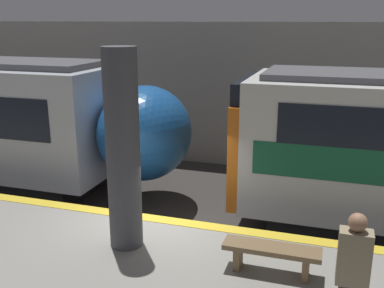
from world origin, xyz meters
name	(u,v)px	position (x,y,z in m)	size (l,w,h in m)	color
ground_plane	(156,262)	(0.00, 0.00, 0.00)	(120.00, 120.00, 0.00)	#33302D
station_rear_barrier	(232,96)	(0.00, 6.83, 2.40)	(50.00, 0.15, 4.80)	#9E998E
support_pillar_near	(123,151)	(-0.01, -1.25, 2.76)	(0.57, 0.57, 3.41)	#47474C
person_waiting	(352,275)	(3.64, -2.64, 1.94)	(0.38, 0.24, 1.68)	#473D33
platform_bench	(272,253)	(2.54, -1.41, 1.39)	(1.50, 0.40, 0.45)	brown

